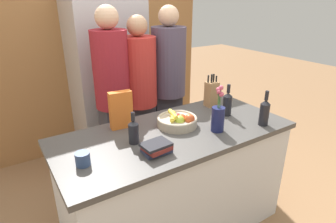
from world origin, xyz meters
TOP-DOWN VIEW (x-y plane):
  - kitchen_island at (0.00, 0.00)m, footprint 1.76×0.79m
  - back_wall_wood at (0.00, 1.83)m, footprint 2.96×0.12m
  - refrigerator at (0.06, 1.47)m, footprint 0.78×0.62m
  - fruit_bowl at (0.07, 0.06)m, footprint 0.31×0.31m
  - knife_block at (0.56, 0.25)m, footprint 0.10×0.09m
  - flower_vase at (0.26, -0.16)m, footprint 0.09×0.09m
  - cereal_box at (-0.31, 0.27)m, footprint 0.17×0.08m
  - coffee_mug at (-0.71, -0.08)m, footprint 0.09×0.12m
  - book_stack at (-0.28, -0.20)m, footprint 0.19×0.15m
  - bottle_oil at (0.53, 0.02)m, footprint 0.07×0.07m
  - bottle_vinegar at (-0.34, 0.00)m, footprint 0.07×0.07m
  - bottle_wine at (0.63, -0.28)m, footprint 0.07×0.07m
  - person_at_sink at (-0.14, 0.84)m, footprint 0.33×0.33m
  - person_in_blue at (0.15, 0.86)m, footprint 0.34×0.34m
  - person_in_red_tee at (0.50, 0.87)m, footprint 0.35×0.35m

SIDE VIEW (x-z plane):
  - kitchen_island at x=0.00m, z-range 0.00..0.90m
  - refrigerator at x=0.06m, z-range 0.00..1.87m
  - book_stack at x=-0.28m, z-range 0.90..0.97m
  - person_in_blue at x=0.15m, z-range 0.10..1.77m
  - coffee_mug at x=-0.71m, z-range 0.90..0.98m
  - fruit_bowl at x=0.07m, z-range 0.89..1.00m
  - person_in_red_tee at x=0.50m, z-range 0.11..1.86m
  - bottle_vinegar at x=-0.34m, z-range 0.88..1.10m
  - person_at_sink at x=-0.14m, z-range 0.12..1.88m
  - bottle_oil at x=0.53m, z-range 0.87..1.14m
  - bottle_wine at x=0.63m, z-range 0.87..1.15m
  - flower_vase at x=0.26m, z-range 0.84..1.19m
  - knife_block at x=0.56m, z-range 0.87..1.16m
  - cereal_box at x=-0.31m, z-range 0.90..1.19m
  - back_wall_wood at x=0.00m, z-range 0.00..2.60m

